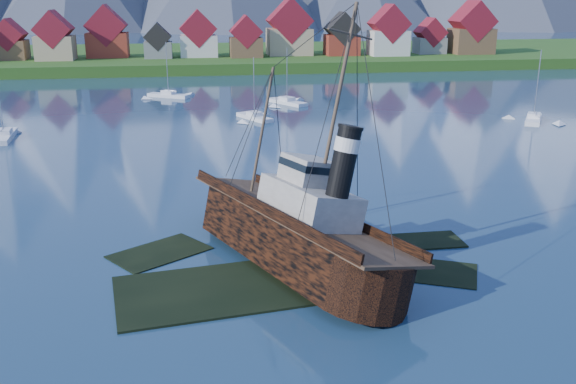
{
  "coord_description": "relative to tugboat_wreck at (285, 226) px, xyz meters",
  "views": [
    {
      "loc": [
        -5.96,
        -46.57,
        21.56
      ],
      "look_at": [
        2.27,
        6.0,
        5.0
      ],
      "focal_mm": 40.0,
      "sensor_mm": 36.0,
      "label": 1
    }
  ],
  "objects": [
    {
      "name": "ground",
      "position": [
        -1.61,
        -3.37,
        -2.85
      ],
      "size": [
        1400.0,
        1400.0,
        0.0
      ],
      "primitive_type": "plane",
      "color": "navy",
      "rests_on": "ground"
    },
    {
      "name": "shoal",
      "position": [
        0.17,
        -1.22,
        -3.19
      ],
      "size": [
        31.71,
        21.24,
        1.14
      ],
      "color": "black",
      "rests_on": "ground"
    },
    {
      "name": "shore_bank",
      "position": [
        -1.61,
        166.63,
        -2.85
      ],
      "size": [
        600.0,
        80.0,
        3.2
      ],
      "primitive_type": "cube",
      "color": "#174012",
      "rests_on": "ground"
    },
    {
      "name": "seawall",
      "position": [
        -1.61,
        128.63,
        -2.85
      ],
      "size": [
        600.0,
        2.5,
        2.0
      ],
      "primitive_type": "cube",
      "color": "#3F3D38",
      "rests_on": "ground"
    },
    {
      "name": "town",
      "position": [
        -34.73,
        148.81,
        6.14
      ],
      "size": [
        250.96,
        16.69,
        17.3
      ],
      "color": "maroon",
      "rests_on": "ground"
    },
    {
      "name": "tugboat_wreck",
      "position": [
        0.0,
        0.0,
        0.0
      ],
      "size": [
        6.62,
        28.51,
        22.59
      ],
      "rotation": [
        0.0,
        0.22,
        0.42
      ],
      "color": "black",
      "rests_on": "ground"
    },
    {
      "name": "sailboat_a",
      "position": [
        -35.93,
        52.66,
        -2.57
      ],
      "size": [
        3.41,
        10.5,
        12.61
      ],
      "rotation": [
        0.0,
        0.0,
        0.08
      ],
      "color": "silver",
      "rests_on": "ground"
    },
    {
      "name": "sailboat_c",
      "position": [
        -11.68,
        90.54,
        -2.57
      ],
      "size": [
        9.32,
        6.81,
        12.15
      ],
      "rotation": [
        0.0,
        0.0,
        1.04
      ],
      "color": "silver",
      "rests_on": "ground"
    },
    {
      "name": "sailboat_d",
      "position": [
        51.94,
        52.71,
        -2.55
      ],
      "size": [
        6.94,
        9.28,
        12.88
      ],
      "rotation": [
        0.0,
        0.0,
        -0.55
      ],
      "color": "silver",
      "rests_on": "ground"
    },
    {
      "name": "sailboat_e",
      "position": [
        12.27,
        78.11,
        -2.59
      ],
      "size": [
        7.39,
        9.95,
        11.72
      ],
      "rotation": [
        0.0,
        0.0,
        0.54
      ],
      "color": "silver",
      "rests_on": "ground"
    },
    {
      "name": "sailboat_f",
      "position": [
        3.99,
        62.58,
        -2.59
      ],
      "size": [
        5.96,
        9.06,
        11.37
      ],
      "rotation": [
        0.0,
        0.0,
        0.45
      ],
      "color": "silver",
      "rests_on": "ground"
    }
  ]
}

